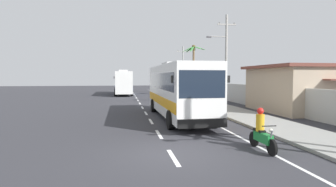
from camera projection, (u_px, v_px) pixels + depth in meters
ground_plane at (171, 154)px, 9.90m from camera, size 160.00×160.00×0.00m
sidewalk_kerb at (234, 112)px, 20.86m from camera, size 3.20×90.00×0.14m
lane_markings at (169, 108)px, 24.38m from camera, size 3.84×71.00×0.01m
boundary_wall at (255, 96)px, 25.36m from camera, size 0.24×60.00×2.07m
coach_bus_foreground at (177, 89)px, 18.50m from camera, size 3.05×11.50×3.90m
coach_bus_far_lane at (123, 82)px, 43.02m from camera, size 3.11×11.59×3.92m
motorcycle_beside_bus at (262, 133)px, 10.33m from camera, size 0.56×1.96×1.64m
motorcycle_trailing at (174, 97)px, 28.25m from camera, size 0.56×1.96×1.68m
pedestrian_near_kerb at (205, 93)px, 28.51m from camera, size 0.36×0.36×1.79m
pedestrian_midwalk at (223, 96)px, 24.71m from camera, size 0.36×0.36×1.72m
utility_pole_mid at (226, 57)px, 26.81m from camera, size 3.02×0.24×9.00m
utility_pole_far at (183, 69)px, 46.46m from camera, size 2.26×0.24×8.11m
palm_nearest at (194, 60)px, 40.55m from camera, size 3.69×3.68×7.69m
palm_second at (181, 74)px, 49.84m from camera, size 2.68×2.61×4.94m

